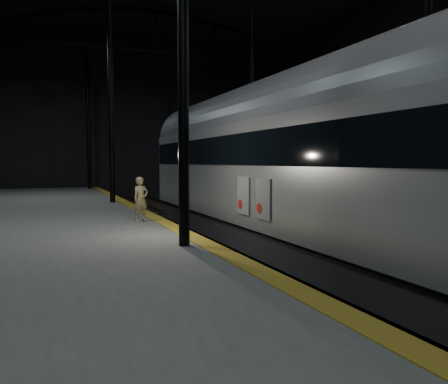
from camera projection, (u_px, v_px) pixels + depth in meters
ground at (253, 245)px, 15.70m from camera, size 44.00×44.00×0.00m
platform_left at (24, 247)px, 12.82m from camera, size 9.00×43.80×1.00m
platform_right at (412, 221)px, 18.50m from camera, size 9.00×43.80×1.00m
tactile_strip at (165, 223)px, 14.39m from camera, size 0.50×43.80×0.01m
track at (253, 244)px, 15.69m from camera, size 2.40×43.00×0.24m
train at (293, 159)px, 12.99m from camera, size 3.11×20.76×5.55m
woman at (141, 199)px, 14.62m from camera, size 0.64×0.53×1.50m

